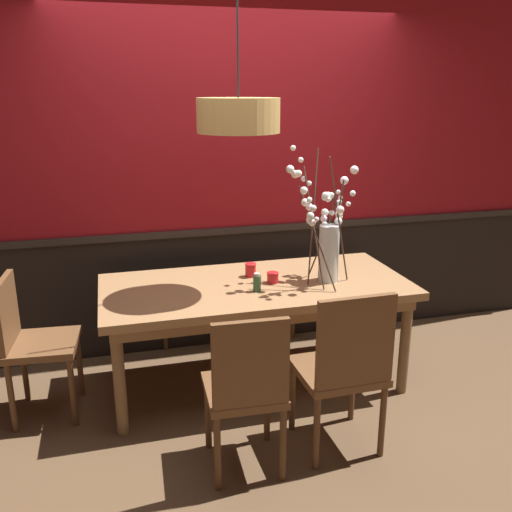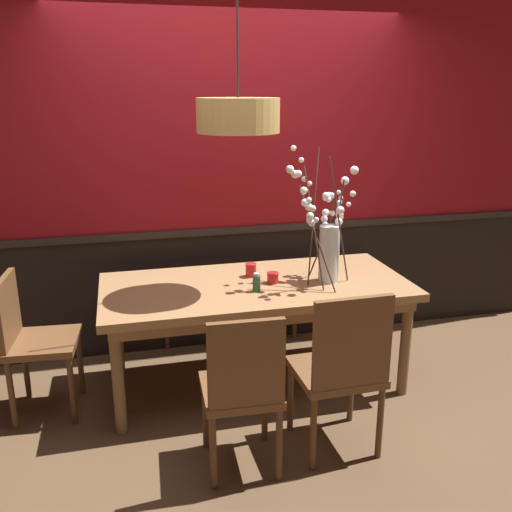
% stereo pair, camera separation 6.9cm
% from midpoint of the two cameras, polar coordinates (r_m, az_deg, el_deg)
% --- Properties ---
extents(ground_plane, '(24.00, 24.00, 0.00)m').
position_cam_midpoint_polar(ground_plane, '(3.96, -0.51, -12.88)').
color(ground_plane, brown).
extents(back_wall, '(5.75, 0.14, 2.98)m').
position_cam_midpoint_polar(back_wall, '(4.19, -3.18, 10.19)').
color(back_wall, black).
rests_on(back_wall, ground).
extents(dining_table, '(2.02, 0.92, 0.74)m').
position_cam_midpoint_polar(dining_table, '(3.68, -0.54, -4.02)').
color(dining_table, '#997047').
rests_on(dining_table, ground).
extents(chair_head_west_end, '(0.44, 0.45, 0.90)m').
position_cam_midpoint_polar(chair_head_west_end, '(3.66, -22.74, -7.82)').
color(chair_head_west_end, brown).
rests_on(chair_head_west_end, ground).
extents(chair_far_side_right, '(0.41, 0.42, 0.89)m').
position_cam_midpoint_polar(chair_far_side_right, '(4.60, 0.40, -1.61)').
color(chair_far_side_right, brown).
rests_on(chair_far_side_right, ground).
extents(chair_far_side_left, '(0.49, 0.43, 0.96)m').
position_cam_midpoint_polar(chair_far_side_left, '(4.49, -7.56, -1.83)').
color(chair_far_side_left, brown).
rests_on(chair_far_side_left, ground).
extents(chair_near_side_left, '(0.42, 0.43, 0.92)m').
position_cam_midpoint_polar(chair_near_side_left, '(2.90, -1.71, -13.26)').
color(chair_near_side_left, brown).
rests_on(chair_near_side_left, ground).
extents(chair_near_side_right, '(0.46, 0.44, 0.97)m').
position_cam_midpoint_polar(chair_near_side_right, '(3.07, 8.44, -11.01)').
color(chair_near_side_right, brown).
rests_on(chair_near_side_right, ground).
extents(vase_with_blossoms, '(0.45, 0.44, 0.89)m').
position_cam_midpoint_polar(vase_with_blossoms, '(3.64, 6.78, 1.69)').
color(vase_with_blossoms, silver).
rests_on(vase_with_blossoms, dining_table).
extents(candle_holder_nearer_center, '(0.08, 0.08, 0.07)m').
position_cam_midpoint_polar(candle_holder_nearer_center, '(3.65, 1.20, -2.22)').
color(candle_holder_nearer_center, red).
rests_on(candle_holder_nearer_center, dining_table).
extents(candle_holder_nearer_edge, '(0.08, 0.08, 0.09)m').
position_cam_midpoint_polar(candle_holder_nearer_edge, '(3.77, -1.09, -1.43)').
color(candle_holder_nearer_edge, red).
rests_on(candle_holder_nearer_edge, dining_table).
extents(condiment_bottle, '(0.05, 0.05, 0.12)m').
position_cam_midpoint_polar(condiment_bottle, '(3.49, -0.47, -2.78)').
color(condiment_bottle, '#2D5633').
rests_on(condiment_bottle, dining_table).
extents(pendant_lamp, '(0.49, 0.49, 1.27)m').
position_cam_midpoint_polar(pendant_lamp, '(3.37, -2.44, 14.29)').
color(pendant_lamp, tan).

